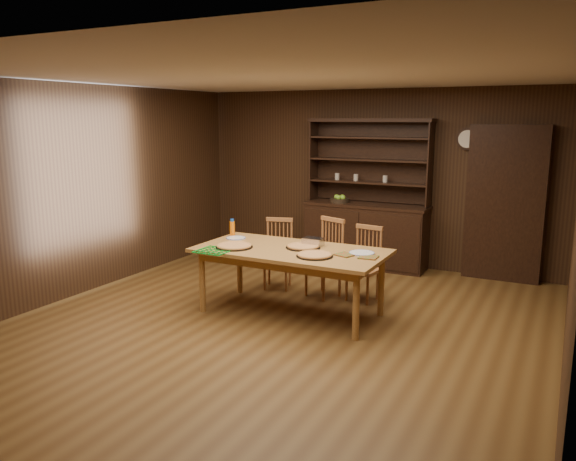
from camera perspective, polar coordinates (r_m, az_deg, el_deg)
The scene contains 20 objects.
floor at distance 6.14m, azimuth -0.92°, elevation -9.47°, with size 6.00×6.00×0.00m, color brown.
room_shell at distance 5.76m, azimuth -0.96°, elevation 5.34°, with size 6.00×6.00×6.00m.
china_hutch at distance 8.42m, azimuth 7.92°, elevation 0.40°, with size 1.84×0.52×2.17m.
doorway at distance 8.08m, azimuth 21.19°, elevation 2.54°, with size 1.00×0.18×2.10m, color black.
wall_clock at distance 8.13m, azimuth 17.78°, elevation 8.85°, with size 0.30×0.05×0.30m.
dining_table at distance 6.26m, azimuth 0.29°, elevation -2.53°, with size 2.11×1.06×0.75m.
chair_left at distance 7.31m, azimuth -0.99°, elevation -2.12°, with size 0.45×0.44×0.91m.
chair_center at distance 6.98m, azimuth 4.00°, elevation -2.49°, with size 0.51×0.50×0.97m.
chair_right at distance 6.88m, azimuth 7.85°, elevation -3.10°, with size 0.42×0.40×0.91m.
pizza_left at distance 6.34m, azimuth -5.49°, elevation -1.58°, with size 0.42×0.42×0.04m.
pizza_right at distance 5.91m, azimuth 2.73°, elevation -2.50°, with size 0.39×0.39×0.04m.
pizza_center at distance 6.29m, azimuth 1.54°, elevation -1.63°, with size 0.39×0.39×0.04m.
cooling_rack at distance 6.20m, azimuth -7.53°, elevation -2.02°, with size 0.34×0.34×0.02m, color #0B9725, non-canonical shape.
plate_left at distance 6.80m, azimuth -5.31°, elevation -0.77°, with size 0.24×0.24×0.02m.
plate_right at distance 6.08m, azimuth 7.50°, elevation -2.27°, with size 0.28×0.28×0.02m.
foil_dish at distance 6.41m, azimuth 2.57°, elevation -1.14°, with size 0.22×0.16×0.09m, color white.
juice_bottle at distance 6.99m, azimuth -5.68°, elevation 0.28°, with size 0.06×0.06×0.21m.
pot_holder_a at distance 5.92m, azimuth 8.16°, elevation -2.70°, with size 0.19×0.19×0.01m, color #AA1D13.
pot_holder_b at distance 5.99m, azimuth 5.84°, elevation -2.45°, with size 0.19×0.19×0.01m, color #AA1D13.
fruit_bowl at distance 8.43m, azimuth 5.28°, elevation 3.15°, with size 0.29×0.29×0.12m.
Camera 1 is at (2.70, -5.06, 2.19)m, focal length 35.00 mm.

